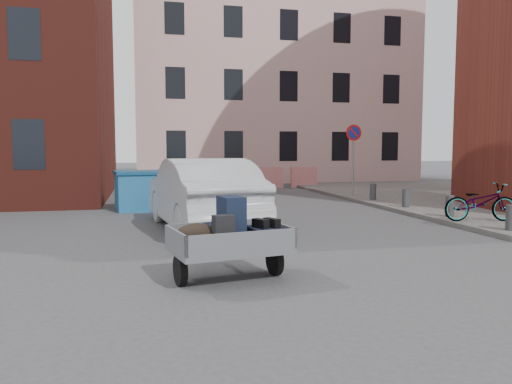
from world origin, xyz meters
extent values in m
plane|color=#38383A|center=(0.00, 0.00, 0.00)|extent=(120.00, 120.00, 0.00)
cube|color=#D6A8A4|center=(6.00, 22.00, 7.00)|extent=(16.00, 8.00, 14.00)
cylinder|color=gray|center=(6.00, 9.50, 1.42)|extent=(0.07, 0.07, 2.60)
cylinder|color=red|center=(6.00, 9.48, 2.47)|extent=(0.60, 0.03, 0.60)
cylinder|color=navy|center=(6.00, 9.46, 2.47)|extent=(0.44, 0.03, 0.44)
cylinder|color=#3A3A3D|center=(6.00, 1.20, 0.40)|extent=(0.22, 0.22, 0.55)
cylinder|color=#3A3A3D|center=(6.00, 3.40, 0.40)|extent=(0.22, 0.22, 0.55)
cylinder|color=#3A3A3D|center=(6.00, 5.60, 0.40)|extent=(0.22, 0.22, 0.55)
cylinder|color=#3A3A3D|center=(6.00, 7.80, 0.40)|extent=(0.22, 0.22, 0.55)
cube|color=red|center=(2.50, 15.00, 0.50)|extent=(1.30, 0.18, 1.00)
cube|color=red|center=(4.20, 15.00, 0.50)|extent=(1.30, 0.18, 1.00)
cube|color=red|center=(5.90, 15.00, 0.50)|extent=(1.30, 0.18, 1.00)
cylinder|color=black|center=(-1.26, -1.17, 0.22)|extent=(0.18, 0.45, 0.44)
cylinder|color=black|center=(0.16, -0.90, 0.22)|extent=(0.18, 0.45, 0.44)
cube|color=slate|center=(-0.55, -1.04, 0.46)|extent=(1.78, 1.38, 0.08)
cube|color=slate|center=(-1.32, -1.18, 0.64)|extent=(0.25, 1.09, 0.28)
cube|color=slate|center=(0.22, -0.89, 0.64)|extent=(0.25, 1.09, 0.28)
cube|color=slate|center=(-0.65, -0.52, 0.64)|extent=(1.58, 0.34, 0.28)
cube|color=slate|center=(-0.45, -1.56, 0.64)|extent=(1.58, 0.34, 0.28)
cube|color=slate|center=(-0.72, -0.15, 0.40)|extent=(0.21, 0.70, 0.06)
cube|color=#151E32|center=(-0.51, -0.98, 0.85)|extent=(0.38, 0.50, 0.70)
cube|color=black|center=(-0.04, -1.04, 0.62)|extent=(0.51, 0.66, 0.25)
ellipsoid|color=black|center=(-1.03, -1.18, 0.68)|extent=(0.66, 0.47, 0.36)
cube|color=black|center=(-0.68, -1.32, 0.74)|extent=(0.31, 0.23, 0.48)
ellipsoid|color=#1839B4|center=(-0.66, -0.70, 0.62)|extent=(0.41, 0.36, 0.24)
cube|color=black|center=(-0.11, -1.10, 0.81)|extent=(0.22, 0.29, 0.13)
cube|color=black|center=(0.07, -1.07, 0.81)|extent=(0.22, 0.29, 0.13)
cube|color=#21659E|center=(-1.13, 7.76, 0.55)|extent=(2.93, 1.73, 1.11)
cube|color=navy|center=(-1.13, 7.76, 1.16)|extent=(3.03, 1.84, 0.09)
imported|color=#B2B5BA|center=(-0.40, 3.63, 0.83)|extent=(2.38, 5.21, 1.66)
imported|color=black|center=(6.24, 2.54, 0.58)|extent=(1.84, 0.93, 0.92)
camera|label=1|loc=(-1.74, -7.95, 1.88)|focal=35.00mm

